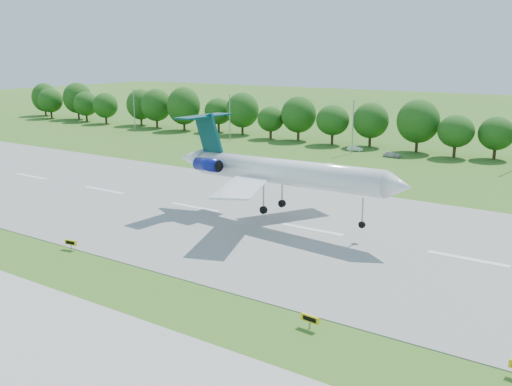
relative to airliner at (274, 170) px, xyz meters
The scene contains 10 objects.
ground 26.93m from the airliner, 76.31° to the right, with size 600.00×600.00×0.00m, color #2F6019.
runway 9.61m from the airliner, ahead, with size 400.00×45.00×0.08m, color gray.
taxiway 44.20m from the airliner, 81.92° to the right, with size 400.00×23.00×0.08m, color #ADADA8.
tree_line 67.15m from the airliner, 84.77° to the left, with size 288.40×8.40×10.40m.
light_poles 56.98m from the airliner, 86.35° to the left, with size 175.90×0.25×12.19m.
airliner is the anchor object (origin of this frame).
taxi_sign_left 27.73m from the airliner, 121.81° to the right, with size 1.71×0.44×1.19m.
taxi_sign_centre 31.99m from the airliner, 52.48° to the right, with size 1.77×0.37×1.24m.
service_vehicle_a 62.60m from the airliner, 103.68° to the left, with size 1.27×3.64×1.20m, color white.
service_vehicle_b 57.90m from the airliner, 94.35° to the left, with size 1.62×4.03×1.37m, color silver.
Camera 1 is at (33.65, -39.20, 22.96)m, focal length 40.00 mm.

